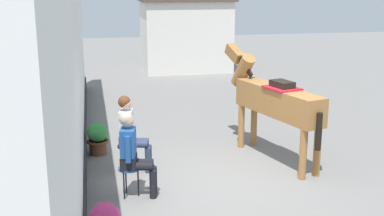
# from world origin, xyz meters

# --- Properties ---
(ground_plane) EXTENTS (40.00, 40.00, 0.00)m
(ground_plane) POSITION_xyz_m (0.00, 3.00, 0.00)
(ground_plane) COLOR slate
(pub_facade_wall) EXTENTS (0.34, 14.00, 3.40)m
(pub_facade_wall) POSITION_xyz_m (-2.55, 1.50, 1.54)
(pub_facade_wall) COLOR white
(pub_facade_wall) RESTS_ON ground_plane
(distant_cottage) EXTENTS (3.40, 2.60, 3.50)m
(distant_cottage) POSITION_xyz_m (1.40, 11.20, 1.80)
(distant_cottage) COLOR silver
(distant_cottage) RESTS_ON ground_plane
(seated_visitor_near) EXTENTS (0.61, 0.48, 1.39)m
(seated_visitor_near) POSITION_xyz_m (-1.62, -0.14, 0.78)
(seated_visitor_near) COLOR #194C99
(seated_visitor_near) RESTS_ON ground_plane
(seated_visitor_far) EXTENTS (0.61, 0.48, 1.39)m
(seated_visitor_far) POSITION_xyz_m (-1.57, 0.96, 0.78)
(seated_visitor_far) COLOR black
(seated_visitor_far) RESTS_ON ground_plane
(saddled_horse_center) EXTENTS (1.09, 2.92, 2.06)m
(saddled_horse_center) POSITION_xyz_m (1.14, 1.07, 1.16)
(saddled_horse_center) COLOR #9E6B38
(saddled_horse_center) RESTS_ON ground_plane
(flower_planter_farthest) EXTENTS (0.43, 0.43, 0.64)m
(flower_planter_farthest) POSITION_xyz_m (-2.13, 2.01, 0.33)
(flower_planter_farthest) COLOR brown
(flower_planter_farthest) RESTS_ON ground_plane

